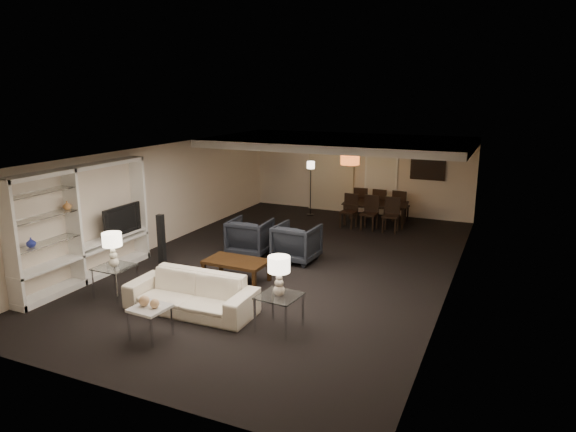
# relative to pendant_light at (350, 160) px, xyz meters

# --- Properties ---
(floor) EXTENTS (11.00, 11.00, 0.00)m
(floor) POSITION_rel_pendant_light_xyz_m (-0.30, -3.50, -1.92)
(floor) COLOR black
(floor) RESTS_ON ground
(ceiling) EXTENTS (7.00, 11.00, 0.02)m
(ceiling) POSITION_rel_pendant_light_xyz_m (-0.30, -3.50, 0.58)
(ceiling) COLOR silver
(ceiling) RESTS_ON ground
(wall_back) EXTENTS (7.00, 0.02, 2.50)m
(wall_back) POSITION_rel_pendant_light_xyz_m (-0.30, 2.00, -0.67)
(wall_back) COLOR beige
(wall_back) RESTS_ON ground
(wall_front) EXTENTS (7.00, 0.02, 2.50)m
(wall_front) POSITION_rel_pendant_light_xyz_m (-0.30, -9.00, -0.67)
(wall_front) COLOR beige
(wall_front) RESTS_ON ground
(wall_left) EXTENTS (0.02, 11.00, 2.50)m
(wall_left) POSITION_rel_pendant_light_xyz_m (-3.80, -3.50, -0.67)
(wall_left) COLOR beige
(wall_left) RESTS_ON ground
(wall_right) EXTENTS (0.02, 11.00, 2.50)m
(wall_right) POSITION_rel_pendant_light_xyz_m (3.20, -3.50, -0.67)
(wall_right) COLOR beige
(wall_right) RESTS_ON ground
(ceiling_soffit) EXTENTS (7.00, 4.00, 0.20)m
(ceiling_soffit) POSITION_rel_pendant_light_xyz_m (-0.30, 0.00, 0.48)
(ceiling_soffit) COLOR silver
(ceiling_soffit) RESTS_ON ceiling
(curtains) EXTENTS (1.50, 0.12, 2.40)m
(curtains) POSITION_rel_pendant_light_xyz_m (-1.20, 1.92, -0.72)
(curtains) COLOR beige
(curtains) RESTS_ON wall_back
(door) EXTENTS (0.90, 0.05, 2.10)m
(door) POSITION_rel_pendant_light_xyz_m (0.40, 1.97, -0.87)
(door) COLOR silver
(door) RESTS_ON wall_back
(painting) EXTENTS (0.95, 0.04, 0.65)m
(painting) POSITION_rel_pendant_light_xyz_m (1.80, 1.96, -0.37)
(painting) COLOR #142D38
(painting) RESTS_ON wall_back
(media_unit) EXTENTS (0.38, 3.40, 2.35)m
(media_unit) POSITION_rel_pendant_light_xyz_m (-3.61, -6.10, -0.74)
(media_unit) COLOR white
(media_unit) RESTS_ON wall_left
(pendant_light) EXTENTS (0.52, 0.52, 0.24)m
(pendant_light) POSITION_rel_pendant_light_xyz_m (0.00, 0.00, 0.00)
(pendant_light) COLOR #D8591E
(pendant_light) RESTS_ON ceiling_soffit
(sofa) EXTENTS (2.31, 0.94, 0.67)m
(sofa) POSITION_rel_pendant_light_xyz_m (-0.80, -6.53, -1.58)
(sofa) COLOR beige
(sofa) RESTS_ON floor
(coffee_table) EXTENTS (1.28, 0.76, 0.45)m
(coffee_table) POSITION_rel_pendant_light_xyz_m (-0.80, -4.93, -1.69)
(coffee_table) COLOR black
(coffee_table) RESTS_ON floor
(armchair_left) EXTENTS (0.97, 1.00, 0.85)m
(armchair_left) POSITION_rel_pendant_light_xyz_m (-1.40, -3.23, -1.49)
(armchair_left) COLOR black
(armchair_left) RESTS_ON floor
(armchair_right) EXTENTS (0.95, 0.98, 0.85)m
(armchair_right) POSITION_rel_pendant_light_xyz_m (-0.20, -3.23, -1.49)
(armchair_right) COLOR black
(armchair_right) RESTS_ON floor
(side_table_left) EXTENTS (0.64, 0.64, 0.59)m
(side_table_left) POSITION_rel_pendant_light_xyz_m (-2.50, -6.53, -1.63)
(side_table_left) COLOR white
(side_table_left) RESTS_ON floor
(side_table_right) EXTENTS (0.68, 0.68, 0.59)m
(side_table_right) POSITION_rel_pendant_light_xyz_m (0.90, -6.53, -1.63)
(side_table_right) COLOR white
(side_table_right) RESTS_ON floor
(table_lamp_left) EXTENTS (0.40, 0.40, 0.65)m
(table_lamp_left) POSITION_rel_pendant_light_xyz_m (-2.50, -6.53, -1.01)
(table_lamp_left) COLOR beige
(table_lamp_left) RESTS_ON side_table_left
(table_lamp_right) EXTENTS (0.38, 0.38, 0.65)m
(table_lamp_right) POSITION_rel_pendant_light_xyz_m (0.90, -6.53, -1.01)
(table_lamp_right) COLOR beige
(table_lamp_right) RESTS_ON side_table_right
(marble_table) EXTENTS (0.56, 0.56, 0.53)m
(marble_table) POSITION_rel_pendant_light_xyz_m (-0.80, -7.63, -1.66)
(marble_table) COLOR silver
(marble_table) RESTS_ON floor
(gold_gourd_a) EXTENTS (0.17, 0.17, 0.17)m
(gold_gourd_a) POSITION_rel_pendant_light_xyz_m (-0.90, -7.63, -1.31)
(gold_gourd_a) COLOR tan
(gold_gourd_a) RESTS_ON marble_table
(gold_gourd_b) EXTENTS (0.15, 0.15, 0.15)m
(gold_gourd_b) POSITION_rel_pendant_light_xyz_m (-0.70, -7.63, -1.32)
(gold_gourd_b) COLOR tan
(gold_gourd_b) RESTS_ON marble_table
(television) EXTENTS (1.10, 0.14, 0.63)m
(television) POSITION_rel_pendant_light_xyz_m (-3.58, -5.16, -0.85)
(television) COLOR black
(television) RESTS_ON media_unit
(vase_blue) EXTENTS (0.17, 0.17, 0.18)m
(vase_blue) POSITION_rel_pendant_light_xyz_m (-3.61, -7.35, -0.77)
(vase_blue) COLOR navy
(vase_blue) RESTS_ON media_unit
(vase_amber) EXTENTS (0.16, 0.16, 0.17)m
(vase_amber) POSITION_rel_pendant_light_xyz_m (-3.61, -6.47, -0.28)
(vase_amber) COLOR #C88342
(vase_amber) RESTS_ON media_unit
(floor_speaker) EXTENTS (0.14, 0.14, 1.21)m
(floor_speaker) POSITION_rel_pendant_light_xyz_m (-2.68, -4.89, -1.32)
(floor_speaker) COLOR black
(floor_speaker) RESTS_ON floor
(dining_table) EXTENTS (1.92, 1.21, 0.64)m
(dining_table) POSITION_rel_pendant_light_xyz_m (0.58, 0.69, -1.60)
(dining_table) COLOR black
(dining_table) RESTS_ON floor
(chair_nl) EXTENTS (0.48, 0.48, 0.95)m
(chair_nl) POSITION_rel_pendant_light_xyz_m (-0.02, 0.04, -1.45)
(chair_nl) COLOR black
(chair_nl) RESTS_ON floor
(chair_nm) EXTENTS (0.46, 0.46, 0.95)m
(chair_nm) POSITION_rel_pendant_light_xyz_m (0.58, 0.04, -1.45)
(chair_nm) COLOR black
(chair_nm) RESTS_ON floor
(chair_nr) EXTENTS (0.45, 0.45, 0.95)m
(chair_nr) POSITION_rel_pendant_light_xyz_m (1.18, 0.04, -1.45)
(chair_nr) COLOR black
(chair_nr) RESTS_ON floor
(chair_fl) EXTENTS (0.48, 0.48, 0.95)m
(chair_fl) POSITION_rel_pendant_light_xyz_m (-0.02, 1.34, -1.45)
(chair_fl) COLOR black
(chair_fl) RESTS_ON floor
(chair_fm) EXTENTS (0.45, 0.45, 0.95)m
(chair_fm) POSITION_rel_pendant_light_xyz_m (0.58, 1.34, -1.45)
(chair_fm) COLOR black
(chair_fm) RESTS_ON floor
(chair_fr) EXTENTS (0.48, 0.48, 0.95)m
(chair_fr) POSITION_rel_pendant_light_xyz_m (1.18, 1.34, -1.45)
(chair_fr) COLOR black
(chair_fr) RESTS_ON floor
(floor_lamp) EXTENTS (0.30, 0.30, 1.68)m
(floor_lamp) POSITION_rel_pendant_light_xyz_m (-1.55, 1.01, -1.08)
(floor_lamp) COLOR black
(floor_lamp) RESTS_ON floor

